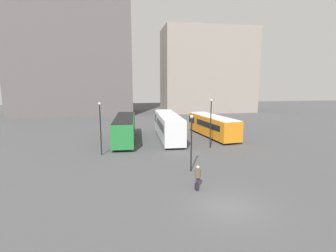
# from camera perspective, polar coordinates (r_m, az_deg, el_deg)

# --- Properties ---
(ground_plane) EXTENTS (160.00, 160.00, 0.00)m
(ground_plane) POSITION_cam_1_polar(r_m,az_deg,el_deg) (17.11, 13.01, -16.68)
(ground_plane) COLOR #4C4C4F
(building_block_left) EXTENTS (26.43, 13.19, 35.15)m
(building_block_left) POSITION_cam_1_polar(r_m,az_deg,el_deg) (66.56, -20.20, 17.75)
(building_block_left) COLOR #5B5656
(building_block_left) RESTS_ON ground_plane
(building_block_right) EXTENTS (22.50, 11.47, 20.46)m
(building_block_right) POSITION_cam_1_polar(r_m,az_deg,el_deg) (68.35, 8.54, 11.79)
(building_block_right) COLOR gray
(building_block_right) RESTS_ON ground_plane
(bus_0) EXTENTS (3.15, 11.95, 3.09)m
(bus_0) POSITION_cam_1_polar(r_m,az_deg,el_deg) (34.03, -9.42, -0.36)
(bus_0) COLOR #237A38
(bus_0) RESTS_ON ground_plane
(bus_1) EXTENTS (2.90, 12.07, 3.33)m
(bus_1) POSITION_cam_1_polar(r_m,az_deg,el_deg) (34.60, 0.06, 0.14)
(bus_1) COLOR silver
(bus_1) RESTS_ON ground_plane
(bus_2) EXTENTS (4.03, 11.13, 2.85)m
(bus_2) POSITION_cam_1_polar(r_m,az_deg,el_deg) (36.82, 9.64, 0.17)
(bus_2) COLOR orange
(bus_2) RESTS_ON ground_plane
(traveler) EXTENTS (0.46, 0.46, 1.63)m
(traveler) POSITION_cam_1_polar(r_m,az_deg,el_deg) (19.12, 6.50, -10.45)
(traveler) COLOR #382D4C
(traveler) RESTS_ON ground_plane
(suitcase) EXTENTS (0.22, 0.33, 0.73)m
(suitcase) POSITION_cam_1_polar(r_m,az_deg,el_deg) (18.90, 6.27, -13.00)
(suitcase) COLOR black
(suitcase) RESTS_ON ground_plane
(lamp_post_0) EXTENTS (0.28, 0.28, 5.60)m
(lamp_post_0) POSITION_cam_1_polar(r_m,az_deg,el_deg) (30.01, 9.30, 1.42)
(lamp_post_0) COLOR black
(lamp_post_0) RESTS_ON ground_plane
(lamp_post_1) EXTENTS (0.28, 0.28, 5.47)m
(lamp_post_1) POSITION_cam_1_polar(r_m,az_deg,el_deg) (27.57, -14.51, 0.38)
(lamp_post_1) COLOR black
(lamp_post_1) RESTS_ON ground_plane
(lamp_post_2) EXTENTS (0.28, 0.28, 4.81)m
(lamp_post_2) POSITION_cam_1_polar(r_m,az_deg,el_deg) (21.92, 5.12, -2.60)
(lamp_post_2) COLOR black
(lamp_post_2) RESTS_ON ground_plane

